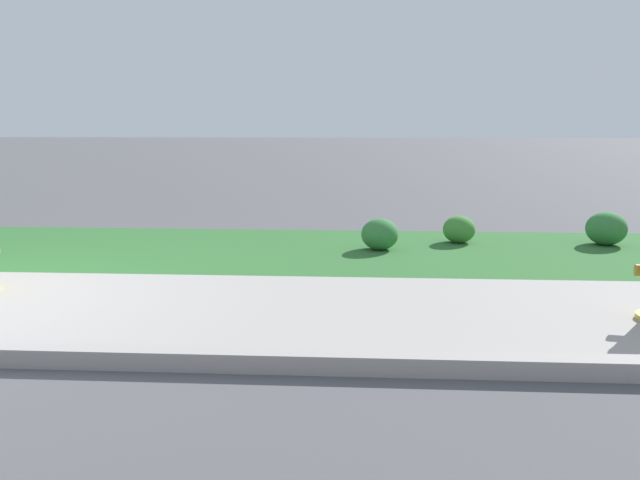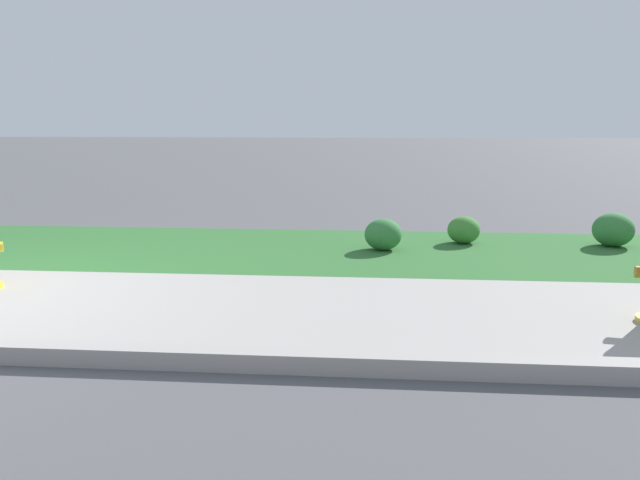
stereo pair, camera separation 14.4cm
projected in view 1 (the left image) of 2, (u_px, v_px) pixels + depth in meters
The scene contains 4 objects.
grass_verge at pixel (72, 246), 7.58m from camera, with size 18.00×2.71×0.01m, color #2D662D.
shrub_bush_far_verge at pixel (606, 229), 7.66m from camera, with size 0.48×0.48×0.41m.
shrub_bush_near_lamp at pixel (380, 234), 7.37m from camera, with size 0.44×0.44×0.37m.
shrub_bush_mid_verge at pixel (459, 229), 7.81m from camera, with size 0.40×0.40×0.34m.
Camera 1 is at (3.47, -4.76, 1.48)m, focal length 35.00 mm.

